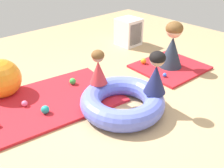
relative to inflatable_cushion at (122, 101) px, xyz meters
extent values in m
plane|color=tan|center=(0.13, -0.07, -0.14)|extent=(8.00, 8.00, 0.00)
cube|color=red|center=(-0.61, 0.81, -0.12)|extent=(2.03, 1.47, 0.04)
cube|color=red|center=(1.52, 0.35, -0.12)|extent=(1.17, 1.08, 0.04)
torus|color=#6070E5|center=(0.00, 0.00, 0.00)|extent=(1.11, 1.11, 0.27)
cone|color=navy|center=(0.31, -0.26, 0.32)|extent=(0.38, 0.38, 0.37)
sphere|color=tan|center=(0.31, -0.26, 0.59)|extent=(0.19, 0.19, 0.19)
ellipsoid|color=black|center=(0.31, -0.26, 0.61)|extent=(0.20, 0.20, 0.16)
cone|color=red|center=(-0.06, 0.40, 0.30)|extent=(0.34, 0.34, 0.32)
sphere|color=tan|center=(-0.06, 0.40, 0.53)|extent=(0.16, 0.16, 0.16)
ellipsoid|color=brown|center=(-0.06, 0.40, 0.54)|extent=(0.17, 0.17, 0.13)
cone|color=#232D3D|center=(1.52, 0.35, 0.17)|extent=(0.43, 0.43, 0.53)
sphere|color=#DBAD89|center=(1.52, 0.35, 0.55)|extent=(0.26, 0.26, 0.26)
ellipsoid|color=brown|center=(1.52, 0.35, 0.58)|extent=(0.29, 0.29, 0.22)
sphere|color=blue|center=(1.12, 0.16, -0.06)|extent=(0.07, 0.07, 0.07)
sphere|color=yellow|center=(0.07, 0.57, -0.05)|extent=(0.09, 0.09, 0.09)
sphere|color=green|center=(-0.12, 0.96, -0.05)|extent=(0.10, 0.10, 0.10)
sphere|color=pink|center=(-0.93, 0.90, -0.06)|extent=(0.08, 0.08, 0.08)
sphere|color=orange|center=(1.24, 0.73, -0.05)|extent=(0.10, 0.10, 0.10)
sphere|color=teal|center=(-0.81, 0.58, -0.04)|extent=(0.11, 0.11, 0.11)
sphere|color=orange|center=(-1.00, 1.42, 0.14)|extent=(0.55, 0.55, 0.55)
cube|color=white|center=(1.81, 1.66, 0.14)|extent=(0.44, 0.44, 0.56)
cube|color=#2D2D33|center=(1.81, 1.54, 0.14)|extent=(0.34, 0.20, 0.44)
camera|label=1|loc=(-1.97, -1.96, 1.83)|focal=40.84mm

